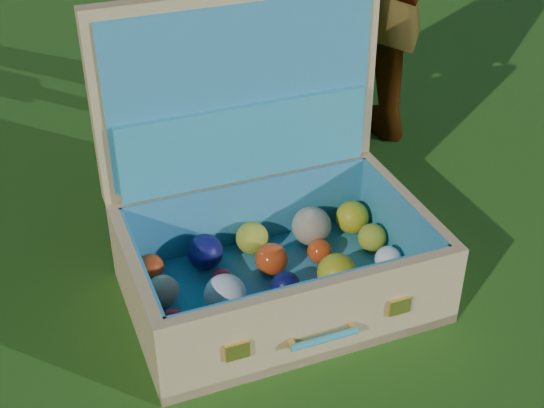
{
  "coord_description": "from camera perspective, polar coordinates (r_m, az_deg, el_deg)",
  "views": [
    {
      "loc": [
        -0.07,
        -0.96,
        0.97
      ],
      "look_at": [
        0.14,
        0.24,
        0.17
      ],
      "focal_mm": 50.0,
      "sensor_mm": 36.0,
      "label": 1
    }
  ],
  "objects": [
    {
      "name": "ground",
      "position": [
        1.37,
        -4.25,
        -12.11
      ],
      "size": [
        60.0,
        60.0,
        0.0
      ],
      "primitive_type": "plane",
      "color": "#215114",
      "rests_on": "ground"
    },
    {
      "name": "suitcase",
      "position": [
        1.46,
        -0.37,
        -0.81
      ],
      "size": [
        0.64,
        0.52,
        0.55
      ],
      "rotation": [
        0.0,
        0.0,
        0.2
      ],
      "color": "tan",
      "rests_on": "ground"
    }
  ]
}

